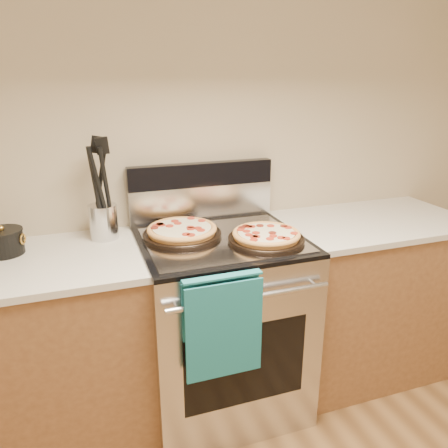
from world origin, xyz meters
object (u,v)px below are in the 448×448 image
object	(u,v)px
utensil_crock	(104,222)
range_body	(221,325)
pepperoni_pizza_back	(182,231)
saucepan	(3,243)
pepperoni_pizza_front	(266,236)

from	to	relation	value
utensil_crock	range_body	bearing A→B (deg)	-22.32
pepperoni_pizza_back	range_body	bearing A→B (deg)	-22.58
range_body	utensil_crock	world-z (taller)	utensil_crock
pepperoni_pizza_back	saucepan	world-z (taller)	saucepan
range_body	pepperoni_pizza_front	bearing A→B (deg)	-32.68
pepperoni_pizza_back	pepperoni_pizza_front	world-z (taller)	pepperoni_pizza_back
pepperoni_pizza_front	saucepan	bearing A→B (deg)	166.55
pepperoni_pizza_front	utensil_crock	bearing A→B (deg)	154.80
utensil_crock	saucepan	size ratio (longest dim) A/B	1.00
pepperoni_pizza_back	pepperoni_pizza_front	size ratio (longest dim) A/B	1.05
pepperoni_pizza_front	pepperoni_pizza_back	bearing A→B (deg)	151.97
utensil_crock	pepperoni_pizza_back	bearing A→B (deg)	-22.19
range_body	pepperoni_pizza_back	size ratio (longest dim) A/B	2.47
range_body	utensil_crock	size ratio (longest dim) A/B	5.47
pepperoni_pizza_front	utensil_crock	distance (m)	0.77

